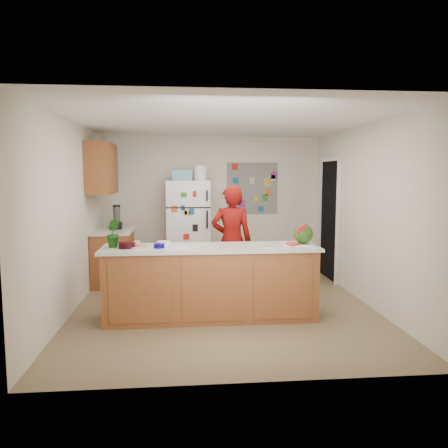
{
  "coord_description": "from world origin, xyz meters",
  "views": [
    {
      "loc": [
        -0.53,
        -5.84,
        1.81
      ],
      "look_at": [
        0.03,
        0.2,
        1.12
      ],
      "focal_mm": 35.0,
      "sensor_mm": 36.0,
      "label": 1
    }
  ],
  "objects": [
    {
      "name": "cherry_bowl",
      "position": [
        -1.22,
        -0.53,
        0.96
      ],
      "size": [
        0.21,
        0.21,
        0.07
      ],
      "primitive_type": "cylinder",
      "rotation": [
        0.0,
        0.0,
        0.05
      ],
      "color": "black",
      "rests_on": "peninsula_top"
    },
    {
      "name": "white_bowl",
      "position": [
        -0.78,
        -0.42,
        0.95
      ],
      "size": [
        0.2,
        0.2,
        0.06
      ],
      "primitive_type": "cylinder",
      "rotation": [
        0.0,
        0.0,
        0.22
      ],
      "color": "silver",
      "rests_on": "peninsula_top"
    },
    {
      "name": "watermelon_slice",
      "position": [
        0.83,
        -0.53,
        0.94
      ],
      "size": [
        0.16,
        0.16,
        0.02
      ],
      "primitive_type": "cylinder",
      "color": "red",
      "rests_on": "cutting_board"
    },
    {
      "name": "photo_collage",
      "position": [
        0.75,
        2.24,
        1.55
      ],
      "size": [
        0.95,
        0.01,
        0.95
      ],
      "primitive_type": "cube",
      "color": "slate",
      "rests_on": "wall_back"
    },
    {
      "name": "paper_towel",
      "position": [
        -0.57,
        -0.59,
        0.93
      ],
      "size": [
        0.24,
        0.23,
        0.02
      ],
      "primitive_type": "cube",
      "rotation": [
        0.0,
        0.0,
        -0.37
      ],
      "color": "white",
      "rests_on": "peninsula_top"
    },
    {
      "name": "plate",
      "position": [
        -1.11,
        -0.48,
        0.93
      ],
      "size": [
        0.36,
        0.36,
        0.02
      ],
      "primitive_type": "cylinder",
      "rotation": [
        0.0,
        0.0,
        0.43
      ],
      "color": "beige",
      "rests_on": "peninsula_top"
    },
    {
      "name": "refrigerator",
      "position": [
        -0.45,
        1.88,
        0.85
      ],
      "size": [
        0.75,
        0.7,
        1.7
      ],
      "primitive_type": "cube",
      "color": "silver",
      "rests_on": "floor"
    },
    {
      "name": "wall_right",
      "position": [
        2.01,
        0.0,
        1.25
      ],
      "size": [
        0.02,
        4.5,
        2.5
      ],
      "primitive_type": "cube",
      "color": "beige",
      "rests_on": "ground"
    },
    {
      "name": "upper_cabinets",
      "position": [
        -1.82,
        1.3,
        1.9
      ],
      "size": [
        0.35,
        1.0,
        0.8
      ],
      "primitive_type": "cube",
      "color": "brown",
      "rests_on": "wall_left"
    },
    {
      "name": "cobalt_bowl",
      "position": [
        -0.83,
        -0.55,
        0.95
      ],
      "size": [
        0.18,
        0.18,
        0.05
      ],
      "primitive_type": "cylinder",
      "rotation": [
        0.0,
        0.0,
        -0.43
      ],
      "color": "#050161",
      "rests_on": "peninsula_top"
    },
    {
      "name": "person",
      "position": [
        0.17,
        0.52,
        0.83
      ],
      "size": [
        0.63,
        0.44,
        1.65
      ],
      "primitive_type": "imported",
      "rotation": [
        0.0,
        0.0,
        3.06
      ],
      "color": "maroon",
      "rests_on": "floor"
    },
    {
      "name": "ceiling",
      "position": [
        0.0,
        0.0,
        2.51
      ],
      "size": [
        4.0,
        4.5,
        0.02
      ],
      "primitive_type": "cube",
      "color": "white",
      "rests_on": "wall_back"
    },
    {
      "name": "wall_back",
      "position": [
        0.0,
        2.26,
        1.25
      ],
      "size": [
        4.0,
        0.02,
        2.5
      ],
      "primitive_type": "cube",
      "color": "beige",
      "rests_on": "ground"
    },
    {
      "name": "side_counter_base",
      "position": [
        -1.69,
        1.35,
        0.43
      ],
      "size": [
        0.6,
        0.8,
        0.86
      ],
      "primitive_type": "cube",
      "color": "brown",
      "rests_on": "floor"
    },
    {
      "name": "fridge_top_bin",
      "position": [
        -0.55,
        1.88,
        1.79
      ],
      "size": [
        0.35,
        0.28,
        0.18
      ],
      "primitive_type": "cube",
      "color": "#5999B2",
      "rests_on": "refrigerator"
    },
    {
      "name": "potted_plant",
      "position": [
        -1.4,
        -0.45,
        1.09
      ],
      "size": [
        0.22,
        0.24,
        0.35
      ],
      "primitive_type": "imported",
      "rotation": [
        0.0,
        0.0,
        1.96
      ],
      "color": "#1D4713",
      "rests_on": "peninsula_top"
    },
    {
      "name": "peninsula_base",
      "position": [
        -0.2,
        -0.5,
        0.44
      ],
      "size": [
        2.6,
        0.62,
        0.88
      ],
      "primitive_type": "cube",
      "color": "brown",
      "rests_on": "floor"
    },
    {
      "name": "floor",
      "position": [
        0.0,
        0.0,
        -0.01
      ],
      "size": [
        4.0,
        4.5,
        0.02
      ],
      "primitive_type": "cube",
      "color": "brown",
      "rests_on": "ground"
    },
    {
      "name": "doorway",
      "position": [
        1.99,
        1.45,
        1.02
      ],
      "size": [
        0.03,
        0.85,
        2.04
      ],
      "primitive_type": "cube",
      "color": "black",
      "rests_on": "ground"
    },
    {
      "name": "keys",
      "position": [
        0.51,
        -0.63,
        0.93
      ],
      "size": [
        0.1,
        0.06,
        0.01
      ],
      "primitive_type": "cube",
      "rotation": [
        0.0,
        0.0,
        -0.21
      ],
      "color": "gray",
      "rests_on": "peninsula_top"
    },
    {
      "name": "wall_left",
      "position": [
        -2.01,
        0.0,
        1.25
      ],
      "size": [
        0.02,
        4.5,
        2.5
      ],
      "primitive_type": "cube",
      "color": "beige",
      "rests_on": "ground"
    },
    {
      "name": "watermelon",
      "position": [
        0.98,
        -0.46,
        1.06
      ],
      "size": [
        0.25,
        0.25,
        0.25
      ],
      "primitive_type": "sphere",
      "color": "#265815",
      "rests_on": "cutting_board"
    },
    {
      "name": "blender_appliance",
      "position": [
        -1.64,
        1.52,
        1.09
      ],
      "size": [
        0.12,
        0.12,
        0.38
      ],
      "primitive_type": "cylinder",
      "color": "black",
      "rests_on": "side_counter_top"
    },
    {
      "name": "peninsula_top",
      "position": [
        -0.2,
        -0.5,
        0.9
      ],
      "size": [
        2.68,
        0.7,
        0.04
      ],
      "primitive_type": "cube",
      "color": "silver",
      "rests_on": "peninsula_base"
    },
    {
      "name": "cutting_board",
      "position": [
        0.92,
        -0.48,
        0.93
      ],
      "size": [
        0.45,
        0.38,
        0.01
      ],
      "primitive_type": "cube",
      "rotation": [
        0.0,
        0.0,
        -0.25
      ],
      "color": "white",
      "rests_on": "peninsula_top"
    },
    {
      "name": "side_counter_top",
      "position": [
        -1.69,
        1.35,
        0.88
      ],
      "size": [
        0.64,
        0.84,
        0.04
      ],
      "primitive_type": "cube",
      "color": "silver",
      "rests_on": "side_counter_base"
    }
  ]
}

